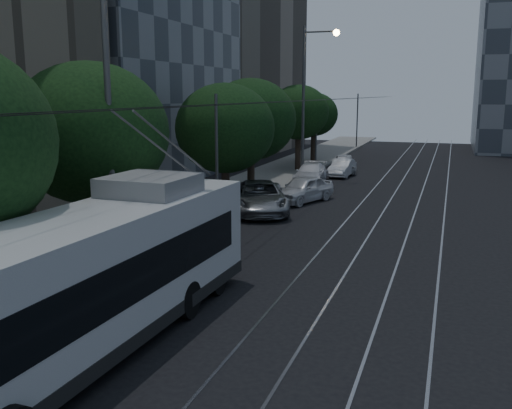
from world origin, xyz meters
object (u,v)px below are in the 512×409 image
object	(u,v)px
car_white_d	(344,163)
streetlamp_far	(309,89)
pickup_silver	(260,197)
car_white_a	(303,189)
car_white_c	(342,168)
car_white_b	(311,173)
trolleybus	(90,280)
streetlamp_near	(119,80)

from	to	relation	value
car_white_d	streetlamp_far	distance (m)	7.19
pickup_silver	car_white_a	xyz separation A→B (m)	(1.39, 3.50, -0.07)
car_white_c	streetlamp_far	size ratio (longest dim) A/B	0.36
car_white_b	car_white_d	world-z (taller)	car_white_d
trolleybus	pickup_silver	distance (m)	16.56
car_white_c	streetlamp_far	xyz separation A→B (m)	(-2.08, -2.03, 5.71)
car_white_b	car_white_d	xyz separation A→B (m)	(1.25, 5.77, 0.05)
car_white_c	streetlamp_near	bearing A→B (deg)	-91.11
car_white_d	pickup_silver	bearing A→B (deg)	-105.84
car_white_a	streetlamp_far	distance (m)	10.53
car_white_a	streetlamp_near	bearing A→B (deg)	-75.75
streetlamp_far	car_white_b	bearing A→B (deg)	-70.36
car_white_a	streetlamp_near	distance (m)	16.51
streetlamp_far	car_white_a	bearing A→B (deg)	-77.90
pickup_silver	car_white_c	distance (m)	14.34
pickup_silver	car_white_c	world-z (taller)	pickup_silver
streetlamp_far	trolleybus	bearing A→B (deg)	-86.25
car_white_a	car_white_c	bearing A→B (deg)	110.05
trolleybus	streetlamp_near	distance (m)	6.80
car_white_b	car_white_a	bearing A→B (deg)	-83.53
trolleybus	car_white_b	bearing A→B (deg)	94.51
car_white_a	streetlamp_far	world-z (taller)	streetlamp_far
car_white_b	car_white_c	xyz separation A→B (m)	(1.48, 3.71, -0.04)
car_white_b	streetlamp_near	distance (m)	23.15
streetlamp_near	pickup_silver	bearing A→B (deg)	87.70
car_white_c	car_white_d	size ratio (longest dim) A/B	0.90
trolleybus	car_white_c	bearing A→B (deg)	91.43
car_white_a	car_white_d	world-z (taller)	car_white_a
car_white_b	car_white_d	size ratio (longest dim) A/B	1.09
trolleybus	car_white_d	bearing A→B (deg)	91.84
streetlamp_near	streetlamp_far	xyz separation A→B (m)	(-0.00, 24.11, -0.08)
car_white_a	streetlamp_far	bearing A→B (deg)	123.26
trolleybus	pickup_silver	world-z (taller)	trolleybus
pickup_silver	car_white_a	world-z (taller)	pickup_silver
car_white_d	streetlamp_near	xyz separation A→B (m)	(-1.85, -28.19, 5.70)
car_white_b	streetlamp_near	world-z (taller)	streetlamp_near
pickup_silver	car_white_d	distance (m)	16.36
car_white_a	trolleybus	bearing A→B (deg)	-68.80
trolleybus	pickup_silver	xyz separation A→B (m)	(-1.40, 16.47, -0.96)
trolleybus	car_white_a	world-z (taller)	trolleybus
trolleybus	streetlamp_far	distance (m)	29.12
car_white_a	car_white_d	size ratio (longest dim) A/B	1.02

